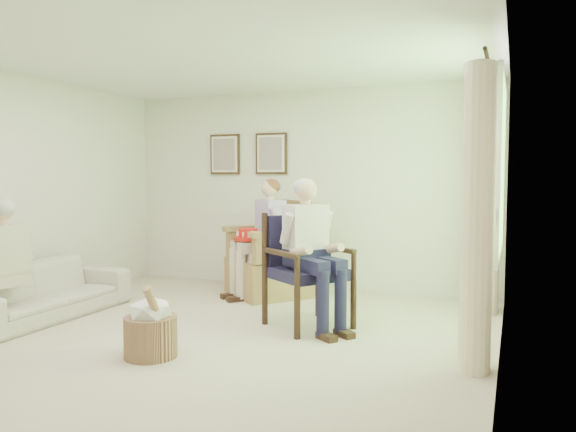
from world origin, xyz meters
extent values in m
plane|color=#C0B69A|center=(0.00, 0.00, 0.00)|extent=(5.50, 5.50, 0.00)
cube|color=silver|center=(0.00, 2.75, 1.30)|extent=(5.00, 0.04, 2.60)
cube|color=silver|center=(2.50, 0.00, 1.30)|extent=(0.04, 5.50, 2.60)
cube|color=white|center=(0.00, 0.00, 2.60)|extent=(5.00, 5.50, 0.02)
cube|color=#2D6B23|center=(2.47, 1.20, 1.55)|extent=(0.02, 1.40, 1.50)
cube|color=white|center=(2.46, 1.20, 2.33)|extent=(0.04, 1.52, 0.06)
cube|color=white|center=(2.46, 1.20, 0.77)|extent=(0.04, 1.52, 0.06)
cylinder|color=#382114|center=(2.37, 1.20, 2.35)|extent=(0.03, 2.50, 0.03)
cylinder|color=beige|center=(2.33, 0.22, 1.15)|extent=(0.34, 0.34, 2.30)
cylinder|color=beige|center=(2.33, 2.18, 1.15)|extent=(0.34, 0.34, 2.30)
cube|color=#382114|center=(-1.15, 2.72, 1.78)|extent=(0.45, 0.03, 0.55)
cube|color=silver|center=(-1.15, 2.70, 1.78)|extent=(0.39, 0.01, 0.49)
cube|color=tan|center=(-1.15, 2.69, 1.78)|extent=(0.33, 0.01, 0.43)
cube|color=#382114|center=(-0.45, 2.72, 1.78)|extent=(0.45, 0.03, 0.55)
cube|color=silver|center=(-0.45, 2.70, 1.78)|extent=(0.39, 0.01, 0.49)
cube|color=tan|center=(-0.45, 2.69, 1.78)|extent=(0.33, 0.01, 0.43)
cube|color=#A2714C|center=(-0.22, 2.12, 0.23)|extent=(0.87, 0.85, 0.46)
cube|color=beige|center=(-0.22, 2.09, 0.51)|extent=(0.68, 0.66, 0.11)
cube|color=#A2714C|center=(-0.22, 2.48, 0.83)|extent=(0.81, 0.25, 0.69)
cube|color=#A2714C|center=(-0.62, 2.12, 0.63)|extent=(0.11, 0.79, 0.33)
cube|color=#A2714C|center=(0.19, 2.12, 0.63)|extent=(0.11, 0.79, 0.33)
cylinder|color=black|center=(0.41, 0.63, 0.24)|extent=(0.06, 0.06, 0.47)
cylinder|color=black|center=(1.06, 0.63, 0.24)|extent=(0.06, 0.06, 0.47)
cylinder|color=black|center=(0.41, 1.23, 0.24)|extent=(0.06, 0.06, 0.47)
cylinder|color=black|center=(1.06, 1.23, 0.24)|extent=(0.06, 0.06, 0.47)
cube|color=#1B1836|center=(0.73, 0.93, 0.53)|extent=(0.62, 0.60, 0.11)
cube|color=#1B1836|center=(0.73, 1.22, 0.82)|extent=(0.58, 0.08, 0.54)
imported|color=beige|center=(-1.95, 0.18, 0.28)|extent=(1.95, 0.76, 0.57)
cube|color=beige|center=(-0.22, 2.08, 0.68)|extent=(0.40, 0.26, 0.16)
cube|color=#B89EDF|center=(-0.22, 2.10, 0.96)|extent=(0.39, 0.24, 0.46)
sphere|color=#DDAD8E|center=(-0.22, 2.09, 1.33)|extent=(0.21, 0.21, 0.21)
ellipsoid|color=brown|center=(-0.22, 2.12, 1.35)|extent=(0.22, 0.22, 0.18)
cube|color=beige|center=(-0.32, 1.86, 0.63)|extent=(0.14, 0.44, 0.13)
cube|color=beige|center=(-0.12, 1.86, 0.63)|extent=(0.14, 0.44, 0.13)
cylinder|color=beige|center=(-0.32, 1.66, 0.32)|extent=(0.12, 0.12, 0.58)
cylinder|color=beige|center=(-0.12, 1.66, 0.32)|extent=(0.12, 0.12, 0.58)
cube|color=#1C1C3D|center=(0.73, 0.93, 0.69)|extent=(0.40, 0.26, 0.16)
cube|color=silver|center=(0.73, 0.95, 0.97)|extent=(0.39, 0.24, 0.46)
sphere|color=#DDAD8E|center=(0.73, 0.94, 1.34)|extent=(0.21, 0.21, 0.21)
ellipsoid|color=#B7B2AD|center=(0.73, 0.96, 1.36)|extent=(0.22, 0.22, 0.18)
cube|color=#1C1C3D|center=(0.63, 0.71, 0.64)|extent=(0.14, 0.44, 0.13)
cube|color=#1C1C3D|center=(0.83, 0.71, 0.64)|extent=(0.14, 0.44, 0.13)
cylinder|color=#1C1C3D|center=(0.63, 0.51, 0.32)|extent=(0.12, 0.12, 0.59)
cylinder|color=#1C1C3D|center=(0.83, 0.51, 0.32)|extent=(0.12, 0.12, 0.59)
cube|color=#C2B59C|center=(-1.95, -0.26, 0.50)|extent=(0.42, 0.26, 0.16)
cube|color=#BFB994|center=(-1.95, -0.24, 0.78)|extent=(0.41, 0.24, 0.46)
sphere|color=#DDAD8E|center=(-1.95, -0.25, 1.15)|extent=(0.21, 0.21, 0.21)
ellipsoid|color=#B7B2AD|center=(-1.95, -0.23, 1.18)|extent=(0.22, 0.22, 0.18)
cylinder|color=#B61B12|center=(-0.38, 1.87, 0.73)|extent=(0.35, 0.35, 0.04)
cylinder|color=#B61B12|center=(-0.38, 1.87, 0.79)|extent=(0.23, 0.23, 0.12)
cube|color=white|center=(-0.26, 1.87, 0.79)|extent=(0.05, 0.01, 0.05)
cube|color=white|center=(-0.30, 1.95, 0.79)|extent=(0.04, 0.04, 0.05)
cube|color=white|center=(-0.38, 1.99, 0.79)|extent=(0.01, 0.05, 0.05)
cube|color=white|center=(-0.47, 1.95, 0.79)|extent=(0.04, 0.04, 0.05)
cube|color=white|center=(-0.51, 1.87, 0.79)|extent=(0.04, 0.01, 0.05)
cube|color=white|center=(-0.47, 1.78, 0.79)|extent=(0.04, 0.04, 0.05)
cube|color=white|center=(-0.38, 1.74, 0.79)|extent=(0.01, 0.04, 0.05)
cube|color=white|center=(-0.30, 1.78, 0.79)|extent=(0.04, 0.04, 0.05)
cylinder|color=tan|center=(-0.14, -0.43, 0.17)|extent=(0.55, 0.55, 0.34)
ellipsoid|color=white|center=(-0.14, -0.43, 0.38)|extent=(0.38, 0.38, 0.23)
cylinder|color=#A57F56|center=(-0.05, -0.48, 0.38)|extent=(0.17, 0.31, 0.50)
camera|label=1|loc=(2.59, -4.18, 1.47)|focal=35.00mm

